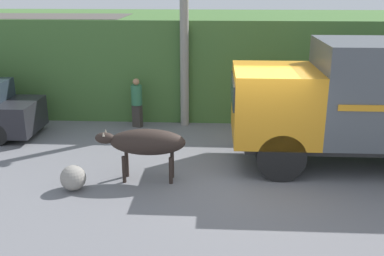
{
  "coord_description": "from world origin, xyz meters",
  "views": [
    {
      "loc": [
        -0.83,
        -9.9,
        4.45
      ],
      "look_at": [
        -1.39,
        0.27,
        1.11
      ],
      "focal_mm": 42.0,
      "sensor_mm": 36.0,
      "label": 1
    }
  ],
  "objects_px": {
    "pedestrian_on_hill": "(137,101)",
    "roadside_rock": "(73,178)",
    "cargo_truck": "(380,99)",
    "brown_cow": "(146,143)",
    "utility_pole": "(184,28)"
  },
  "relations": [
    {
      "from": "utility_pole",
      "to": "roadside_rock",
      "type": "bearing_deg",
      "value": -113.44
    },
    {
      "from": "pedestrian_on_hill",
      "to": "utility_pole",
      "type": "relative_size",
      "value": 0.26
    },
    {
      "from": "pedestrian_on_hill",
      "to": "roadside_rock",
      "type": "relative_size",
      "value": 2.75
    },
    {
      "from": "cargo_truck",
      "to": "utility_pole",
      "type": "relative_size",
      "value": 1.12
    },
    {
      "from": "brown_cow",
      "to": "pedestrian_on_hill",
      "type": "bearing_deg",
      "value": 106.78
    },
    {
      "from": "cargo_truck",
      "to": "utility_pole",
      "type": "bearing_deg",
      "value": 144.85
    },
    {
      "from": "pedestrian_on_hill",
      "to": "roadside_rock",
      "type": "xyz_separation_m",
      "value": [
        -0.65,
        -4.61,
        -0.57
      ]
    },
    {
      "from": "utility_pole",
      "to": "roadside_rock",
      "type": "xyz_separation_m",
      "value": [
        -2.14,
        -4.94,
        -2.81
      ]
    },
    {
      "from": "roadside_rock",
      "to": "pedestrian_on_hill",
      "type": "bearing_deg",
      "value": 81.95
    },
    {
      "from": "pedestrian_on_hill",
      "to": "roadside_rock",
      "type": "height_order",
      "value": "pedestrian_on_hill"
    },
    {
      "from": "cargo_truck",
      "to": "pedestrian_on_hill",
      "type": "bearing_deg",
      "value": 153.66
    },
    {
      "from": "cargo_truck",
      "to": "brown_cow",
      "type": "xyz_separation_m",
      "value": [
        -5.55,
        -1.15,
        -0.82
      ]
    },
    {
      "from": "utility_pole",
      "to": "cargo_truck",
      "type": "bearing_deg",
      "value": -32.69
    },
    {
      "from": "brown_cow",
      "to": "pedestrian_on_hill",
      "type": "xyz_separation_m",
      "value": [
        -0.9,
        4.0,
        -0.07
      ]
    },
    {
      "from": "cargo_truck",
      "to": "brown_cow",
      "type": "height_order",
      "value": "cargo_truck"
    }
  ]
}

